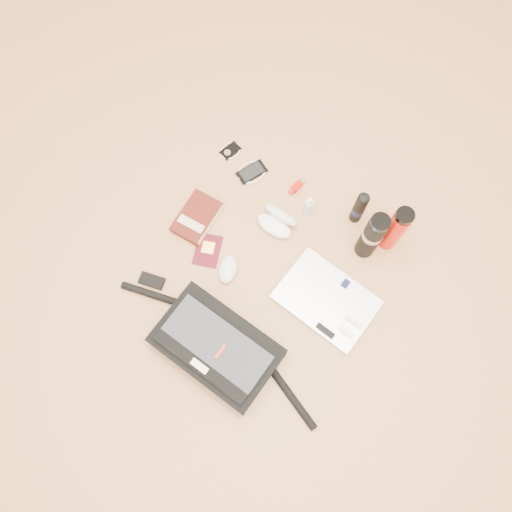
# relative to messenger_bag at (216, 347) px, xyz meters

# --- Properties ---
(ground) EXTENTS (4.00, 4.00, 0.00)m
(ground) POSITION_rel_messenger_bag_xyz_m (-0.04, 0.28, -0.06)
(ground) COLOR #B67C4C
(ground) RESTS_ON ground
(messenger_bag) EXTENTS (0.93, 0.29, 0.13)m
(messenger_bag) POSITION_rel_messenger_bag_xyz_m (0.00, 0.00, 0.00)
(messenger_bag) COLOR black
(messenger_bag) RESTS_ON ground
(laptop) EXTENTS (0.38, 0.28, 0.04)m
(laptop) POSITION_rel_messenger_bag_xyz_m (0.24, 0.40, -0.05)
(laptop) COLOR #B5B5B7
(laptop) RESTS_ON ground
(book) EXTENTS (0.16, 0.22, 0.04)m
(book) POSITION_rel_messenger_bag_xyz_m (-0.39, 0.39, -0.04)
(book) COLOR #44110C
(book) RESTS_ON ground
(passport) EXTENTS (0.15, 0.17, 0.01)m
(passport) POSITION_rel_messenger_bag_xyz_m (-0.27, 0.30, -0.06)
(passport) COLOR #470814
(passport) RESTS_ON ground
(mouse) EXTENTS (0.11, 0.14, 0.04)m
(mouse) POSITION_rel_messenger_bag_xyz_m (-0.15, 0.28, -0.04)
(mouse) COLOR silver
(mouse) RESTS_ON ground
(sunglasses_case) EXTENTS (0.16, 0.13, 0.09)m
(sunglasses_case) POSITION_rel_messenger_bag_xyz_m (-0.10, 0.56, -0.03)
(sunglasses_case) COLOR white
(sunglasses_case) RESTS_ON ground
(ipod) EXTENTS (0.09, 0.10, 0.01)m
(ipod) POSITION_rel_messenger_bag_xyz_m (-0.46, 0.73, -0.05)
(ipod) COLOR black
(ipod) RESTS_ON ground
(phone) EXTENTS (0.13, 0.14, 0.01)m
(phone) POSITION_rel_messenger_bag_xyz_m (-0.33, 0.70, -0.05)
(phone) COLOR black
(phone) RESTS_ON ground
(inhaler) EXTENTS (0.03, 0.09, 0.02)m
(inhaler) POSITION_rel_messenger_bag_xyz_m (-0.13, 0.75, -0.05)
(inhaler) COLOR #B90D01
(inhaler) RESTS_ON ground
(spray_bottle) EXTENTS (0.04, 0.04, 0.13)m
(spray_bottle) POSITION_rel_messenger_bag_xyz_m (-0.03, 0.68, -0.00)
(spray_bottle) COLOR #B0D4EC
(spray_bottle) RESTS_ON ground
(aerosol_can) EXTENTS (0.05, 0.05, 0.21)m
(aerosol_can) POSITION_rel_messenger_bag_xyz_m (0.15, 0.77, 0.04)
(aerosol_can) COLOR black
(aerosol_can) RESTS_ON ground
(thermos_black) EXTENTS (0.09, 0.09, 0.30)m
(thermos_black) POSITION_rel_messenger_bag_xyz_m (0.25, 0.67, 0.09)
(thermos_black) COLOR black
(thermos_black) RESTS_ON ground
(thermos_red) EXTENTS (0.09, 0.09, 0.28)m
(thermos_red) POSITION_rel_messenger_bag_xyz_m (0.31, 0.75, 0.08)
(thermos_red) COLOR red
(thermos_red) RESTS_ON ground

